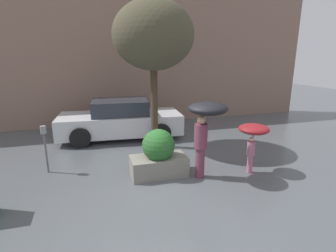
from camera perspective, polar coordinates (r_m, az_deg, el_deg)
The scene contains 8 objects.
ground_plane at distance 6.02m, azimuth -2.93°, elevation -14.15°, with size 40.00×40.00×0.00m, color #51565B.
building_facade at distance 11.68m, azimuth -10.87°, elevation 15.14°, with size 18.00×0.30×6.00m.
planter_box at distance 6.58m, azimuth -2.07°, elevation -6.38°, with size 1.39×0.81×1.20m.
person_adult at distance 6.20m, azimuth 8.20°, elevation 1.42°, with size 0.93×0.93×1.90m.
person_child at distance 6.93m, azimuth 18.09°, elevation -1.41°, with size 0.76×0.76×1.27m.
parked_car_near at distance 9.74m, azimuth -10.27°, elevation 1.27°, with size 4.47×2.23×1.40m.
street_tree at distance 8.30m, azimuth -3.22°, elevation 18.99°, with size 2.46×2.46×4.57m.
parking_meter at distance 7.29m, azimuth -25.31°, elevation -2.65°, with size 0.14×0.14×1.25m.
Camera 1 is at (-1.19, -5.12, 2.94)m, focal length 28.00 mm.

